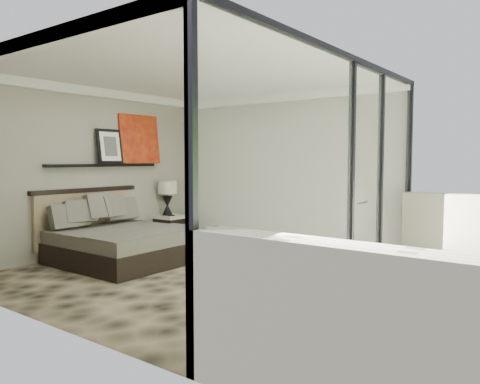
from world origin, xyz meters
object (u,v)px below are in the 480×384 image
Objects in this scene: bed at (120,241)px; lounger at (446,310)px; nightstand at (171,228)px; table_lamp at (167,193)px.

bed reaches higher than lounger.
nightstand is at bearing 174.69° from lounger.
table_lamp is (-0.69, 1.70, 0.62)m from bed.
table_lamp is 0.41× the size of lounger.
bed is 1.94m from table_lamp.
table_lamp is at bearing -155.16° from nightstand.
bed is at bearing -167.76° from lounger.
table_lamp is (-0.04, -0.04, 0.68)m from nightstand.
lounger is (4.83, -0.04, -0.14)m from bed.
table_lamp reaches higher than nightstand.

